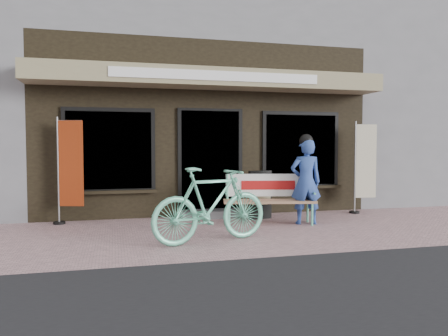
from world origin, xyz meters
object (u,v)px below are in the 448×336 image
object	(u,v)px
person	(306,180)
bicycle	(211,205)
bench	(269,195)
nobori_cream	(364,166)
nobori_red	(69,169)
menu_stand	(260,194)

from	to	relation	value
person	bicycle	distance (m)	2.30
bench	nobori_cream	bearing A→B (deg)	27.78
person	bicycle	world-z (taller)	person
nobori_red	menu_stand	size ratio (longest dim) A/B	2.07
bicycle	menu_stand	distance (m)	2.26
bench	bicycle	bearing A→B (deg)	-124.37
person	menu_stand	bearing A→B (deg)	140.24
bench	nobori_red	size ratio (longest dim) A/B	0.88
bench	menu_stand	xyz separation A→B (m)	(-0.00, 0.49, -0.05)
nobori_red	menu_stand	xyz separation A→B (m)	(3.58, -0.33, -0.53)
person	nobori_red	distance (m)	4.35
bench	bicycle	world-z (taller)	bicycle
bicycle	menu_stand	world-z (taller)	bicycle
nobori_red	menu_stand	distance (m)	3.64
bench	bicycle	distance (m)	1.91
nobori_cream	menu_stand	distance (m)	2.45
nobori_red	menu_stand	world-z (taller)	nobori_red
nobori_red	menu_stand	bearing A→B (deg)	11.71
person	nobori_red	world-z (taller)	nobori_red
bicycle	nobori_cream	xyz separation A→B (m)	(3.78, 1.95, 0.44)
person	menu_stand	world-z (taller)	person
person	bicycle	xyz separation A→B (m)	(-2.02, -1.06, -0.25)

